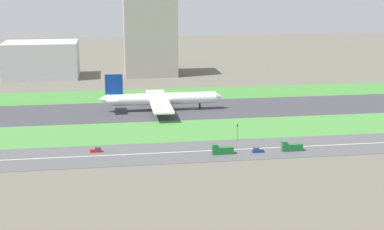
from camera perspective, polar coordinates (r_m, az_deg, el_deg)
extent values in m
plane|color=#5B564C|center=(290.44, 0.20, 0.59)|extent=(800.00, 800.00, 0.00)
cube|color=#38383D|center=(290.43, 0.20, 0.60)|extent=(280.00, 46.00, 0.10)
cube|color=#3D7A33|center=(330.06, -0.90, 2.20)|extent=(280.00, 36.00, 0.10)
cube|color=#427F38|center=(251.23, 1.64, -1.51)|extent=(280.00, 36.00, 0.10)
cube|color=#4C4C4F|center=(221.09, 3.12, -3.66)|extent=(280.00, 28.00, 0.10)
cube|color=silver|center=(221.07, 3.12, -3.65)|extent=(266.00, 0.50, 0.01)
cylinder|color=white|center=(287.05, -3.05, 1.70)|extent=(56.00, 6.00, 6.00)
cone|color=white|center=(291.42, 2.83, 1.88)|extent=(4.00, 5.70, 5.70)
cone|color=white|center=(285.61, -9.16, 1.64)|extent=(5.00, 5.40, 5.40)
cube|color=navy|center=(284.20, -8.10, 3.10)|extent=(9.00, 0.80, 11.00)
cube|color=white|center=(285.56, -8.25, 1.72)|extent=(6.00, 16.00, 0.60)
cube|color=white|center=(301.74, -3.71, 2.05)|extent=(10.00, 26.00, 1.00)
cylinder|color=gray|center=(296.43, -3.41, 1.41)|extent=(5.00, 3.20, 3.20)
cube|color=white|center=(272.54, -3.15, 0.79)|extent=(10.00, 26.00, 1.00)
cylinder|color=gray|center=(278.95, -3.06, 0.63)|extent=(5.00, 3.20, 3.20)
cylinder|color=black|center=(290.54, 0.81, 0.93)|extent=(1.00, 1.00, 3.20)
cylinder|color=black|center=(291.09, -3.89, 0.93)|extent=(1.00, 1.00, 3.20)
cylinder|color=black|center=(284.29, -3.77, 0.62)|extent=(1.00, 1.00, 3.20)
cube|color=#19662D|center=(223.14, 10.31, -3.31)|extent=(8.40, 2.50, 2.80)
cube|color=#19662D|center=(221.57, 9.55, -2.86)|extent=(2.00, 2.30, 1.20)
cube|color=navy|center=(219.36, 6.85, -3.72)|extent=(4.40, 1.80, 1.10)
cube|color=#333D4C|center=(218.86, 6.66, -3.48)|extent=(2.20, 1.66, 0.90)
cube|color=#B2191E|center=(221.42, -9.94, -3.66)|extent=(4.40, 1.80, 1.10)
cube|color=#333D4C|center=(221.11, -9.74, -3.41)|extent=(2.20, 1.66, 0.90)
cube|color=#19662D|center=(215.84, 3.20, -3.69)|extent=(8.40, 2.50, 2.80)
cube|color=#19662D|center=(214.63, 2.37, -3.23)|extent=(2.00, 2.30, 1.20)
cylinder|color=#4C4C51|center=(234.35, 4.72, -1.90)|extent=(0.24, 0.24, 6.00)
cube|color=black|center=(233.41, 4.74, -1.05)|extent=(0.36, 0.36, 1.20)
sphere|color=#19D826|center=(233.15, 4.75, -0.99)|extent=(0.24, 0.24, 0.24)
cube|color=#B2B2B7|center=(399.77, -15.32, 5.55)|extent=(50.24, 35.45, 24.95)
cube|color=#9E998E|center=(396.41, -4.39, 8.14)|extent=(36.74, 30.65, 55.39)
cylinder|color=silver|center=(442.96, -5.26, 6.22)|extent=(20.08, 20.08, 17.11)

